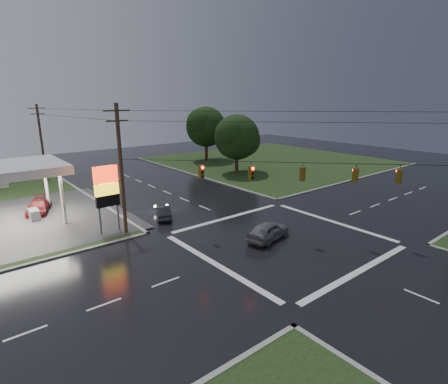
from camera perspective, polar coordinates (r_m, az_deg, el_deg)
ground at (r=29.67m, az=9.46°, el=-7.65°), size 120.00×120.00×0.00m
grass_ne at (r=65.11m, az=7.77°, el=5.05°), size 36.00×36.00×0.08m
pylon_sign at (r=31.11m, az=-18.62°, el=0.62°), size 2.00×0.35×6.00m
utility_pole_nw at (r=30.18m, az=-16.45°, el=3.70°), size 2.20×0.32×11.00m
utility_pole_n at (r=57.36m, az=-27.67°, el=7.57°), size 2.20×0.32×10.50m
traffic_signals at (r=27.82m, az=10.09°, el=4.75°), size 26.87×26.87×1.47m
tree_ne_near at (r=53.30m, az=2.22°, el=8.93°), size 7.99×6.80×8.98m
tree_ne_far at (r=64.46m, az=-2.84°, el=10.58°), size 8.46×7.20×9.80m
car_north at (r=34.56m, az=-9.91°, el=-3.23°), size 2.69×3.95×1.23m
car_crossing at (r=29.27m, az=7.24°, el=-6.27°), size 4.75×2.71×1.52m
car_pump at (r=40.25m, az=-28.00°, el=-2.08°), size 3.50×5.06×1.36m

